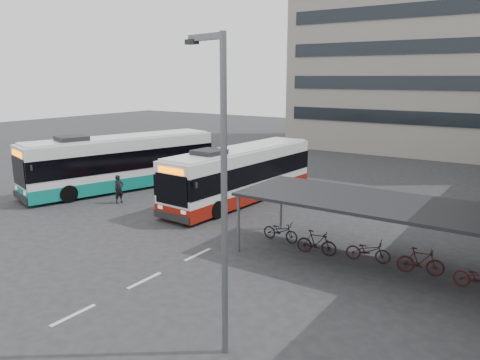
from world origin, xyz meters
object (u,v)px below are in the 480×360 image
Objects in this scene: bus_main at (241,175)px; pedestrian at (119,189)px; lamp_post at (221,180)px; bus_teal at (121,163)px.

bus_main reaches higher than pedestrian.
pedestrian is at bearing -138.72° from bus_main.
pedestrian is 0.20× the size of lamp_post.
bus_teal is at bearing 158.32° from lamp_post.
bus_teal is at bearing -164.68° from bus_main.
pedestrian is (2.59, -2.58, -0.88)m from bus_teal.
bus_teal is 19.99m from lamp_post.
lamp_post is at bearing -116.96° from pedestrian.
bus_main is 7.06m from pedestrian.
bus_teal is (-8.09, -1.79, 0.14)m from bus_main.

